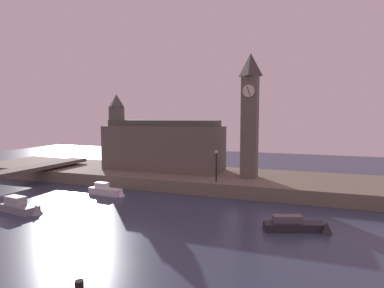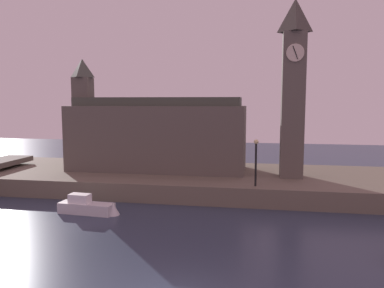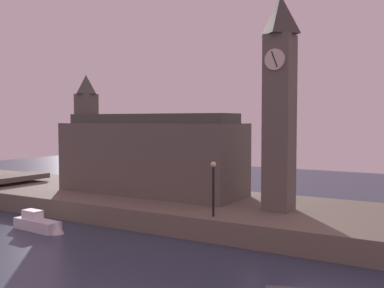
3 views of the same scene
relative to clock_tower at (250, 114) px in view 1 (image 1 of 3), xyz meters
name	(u,v)px [view 1 (image 1 of 3)]	position (x,y,z in m)	size (l,w,h in m)	color
ground_plane	(119,236)	(-6.08, -19.18, -9.15)	(120.00, 120.00, 0.00)	#2D384C
far_embankment	(204,179)	(-6.08, 0.82, -8.40)	(70.00, 12.00, 1.50)	#6B6051
clock_tower	(250,114)	(0.00, 0.00, 0.00)	(2.06, 2.12, 14.83)	#5B544C
parliament_hall	(161,145)	(-12.57, 1.63, -4.30)	(16.51, 5.50, 10.52)	#5B544C
streetlamp	(216,162)	(-2.94, -4.14, -5.39)	(0.36, 0.36, 3.60)	black
boat_cruiser_grey	(23,207)	(-17.91, -17.01, -8.64)	(4.86, 2.11, 1.58)	gray
boat_barge_dark	(301,226)	(6.62, -13.20, -8.75)	(5.54, 2.77, 1.39)	#232328
boat_ferry_white	(108,191)	(-14.42, -8.46, -8.66)	(4.59, 1.46, 1.47)	silver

